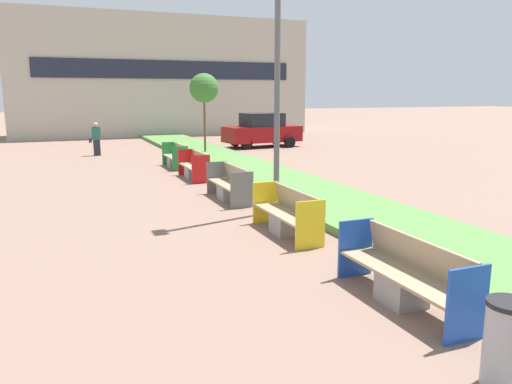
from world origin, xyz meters
TOP-DOWN VIEW (x-y plane):
  - planter_grass_strip at (3.20, 12.00)m, footprint 2.80×120.00m
  - building_backdrop at (4.00, 39.22)m, footprint 20.45×5.12m
  - bench_blue_frame at (0.94, 8.05)m, footprint 0.65×2.42m
  - bench_yellow_frame at (0.94, 11.86)m, footprint 0.65×2.21m
  - bench_grey_frame at (0.94, 15.58)m, footprint 0.65×2.18m
  - bench_red_frame at (0.94, 19.34)m, footprint 0.65×1.97m
  - bench_green_frame at (0.94, 22.22)m, footprint 0.65×1.93m
  - litter_bin at (0.55, 5.98)m, footprint 0.46×0.46m
  - street_lamp_post at (1.55, 13.80)m, footprint 0.24×0.44m
  - sapling_tree_far at (3.15, 25.65)m, footprint 1.36×1.36m
  - pedestrian_walking at (-1.67, 27.50)m, footprint 0.53×0.24m
  - parked_car_distant at (7.13, 28.11)m, footprint 4.36×2.20m

SIDE VIEW (x-z plane):
  - planter_grass_strip at x=3.20m, z-range 0.00..0.18m
  - bench_green_frame at x=0.94m, z-range -0.11..0.83m
  - bench_red_frame at x=0.94m, z-range -0.11..0.83m
  - bench_grey_frame at x=0.94m, z-range -0.10..0.84m
  - bench_yellow_frame at x=0.94m, z-range -0.10..0.84m
  - bench_blue_frame at x=0.94m, z-range -0.09..0.85m
  - litter_bin at x=0.55m, z-range 0.00..0.93m
  - pedestrian_walking at x=-1.67m, z-range 0.00..1.58m
  - parked_car_distant at x=7.13m, z-range -0.02..1.84m
  - sapling_tree_far at x=3.15m, z-range 1.22..5.06m
  - building_backdrop at x=4.00m, z-range 0.00..8.13m
  - street_lamp_post at x=1.55m, z-range 0.38..8.28m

